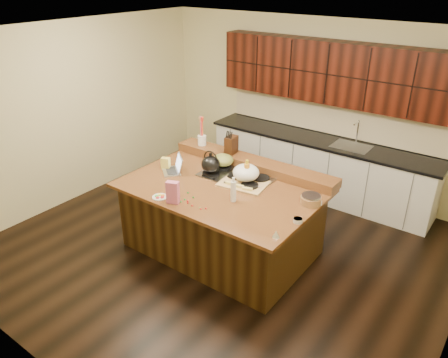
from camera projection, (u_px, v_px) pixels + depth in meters
The scene contains 32 objects.
room at pixel (222, 154), 5.18m from camera, with size 5.52×5.02×2.72m.
island at pixel (222, 218), 5.57m from camera, with size 2.40×1.60×0.92m.
back_ledge at pixel (253, 163), 5.85m from camera, with size 2.40×0.30×0.12m, color black.
cooktop at pixel (236, 177), 5.58m from camera, with size 0.92×0.52×0.05m.
back_counter at pixel (322, 136), 6.79m from camera, with size 3.70×0.66×2.40m.
kettle at pixel (211, 164), 5.59m from camera, with size 0.24×0.24×0.22m, color black.
green_bowl at pixel (223, 160), 5.79m from camera, with size 0.28×0.28×0.16m, color olive.
laptop at pixel (175, 167), 5.73m from camera, with size 0.40×0.39×0.22m.
oil_bottle at pixel (247, 174), 5.38m from camera, with size 0.07×0.07×0.27m, color orange.
vinegar_bottle at pixel (233, 191), 4.98m from camera, with size 0.06×0.06×0.25m, color silver.
wooden_tray at pixel (245, 175), 5.42m from camera, with size 0.63×0.50×0.23m.
ramekin_a at pixel (298, 220), 4.61m from camera, with size 0.10×0.10×0.04m, color white.
ramekin_b at pixel (298, 220), 4.61m from camera, with size 0.10×0.10×0.04m, color white.
ramekin_c at pixel (318, 203), 4.95m from camera, with size 0.10×0.10×0.04m, color white.
strainer_bowl at pixel (311, 200), 4.96m from camera, with size 0.24×0.24×0.09m, color #996B3F.
kitchen_timer at pixel (276, 234), 4.35m from camera, with size 0.08×0.08×0.07m, color silver.
pink_bag at pixel (173, 192), 4.94m from camera, with size 0.14×0.08×0.27m, color #C35C7E.
candy_plate at pixel (160, 197), 5.11m from camera, with size 0.18×0.18×0.01m, color white.
package_box at pixel (166, 163), 5.81m from camera, with size 0.11×0.08×0.15m, color gold.
utensil_crock at pixel (202, 140), 6.26m from camera, with size 0.12×0.12×0.14m, color white.
knife_block at pixel (231, 145), 5.96m from camera, with size 0.12×0.20×0.24m, color black.
gumdrop_0 at pixel (177, 200), 5.04m from camera, with size 0.02×0.02×0.02m, color red.
gumdrop_1 at pixel (185, 200), 5.05m from camera, with size 0.02×0.02×0.02m, color #198C26.
gumdrop_2 at pixel (188, 201), 5.02m from camera, with size 0.02×0.02×0.02m, color red.
gumdrop_3 at pixel (188, 193), 5.20m from camera, with size 0.02×0.02×0.02m, color #198C26.
gumdrop_4 at pixel (192, 205), 4.92m from camera, with size 0.02×0.02×0.02m, color red.
gumdrop_5 at pixel (181, 202), 5.00m from camera, with size 0.02×0.02×0.02m, color #198C26.
gumdrop_6 at pixel (201, 209), 4.85m from camera, with size 0.02×0.02×0.02m, color red.
gumdrop_7 at pixel (193, 197), 5.09m from camera, with size 0.02×0.02×0.02m, color #198C26.
gumdrop_8 at pixel (206, 208), 4.86m from camera, with size 0.02×0.02×0.02m, color red.
gumdrop_9 at pixel (200, 208), 4.87m from camera, with size 0.02×0.02×0.02m, color #198C26.
gumdrop_10 at pixel (188, 203), 4.98m from camera, with size 0.02×0.02×0.02m, color red.
Camera 1 is at (2.87, -3.83, 3.36)m, focal length 35.00 mm.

